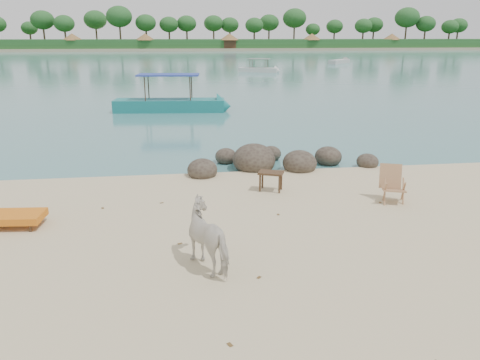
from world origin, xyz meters
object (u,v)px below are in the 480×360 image
object	(u,v)px
lounge_chair	(0,213)
boat_near	(168,80)
side_table	(271,182)
boulders	(271,162)
deck_chair	(395,186)
cow	(212,237)

from	to	relation	value
lounge_chair	boat_near	distance (m)	17.13
boat_near	side_table	bearing A→B (deg)	-73.72
boulders	side_table	size ratio (longest dim) A/B	9.46
lounge_chair	deck_chair	xyz separation A→B (m)	(9.29, 0.34, 0.12)
boulders	cow	distance (m)	7.01
cow	side_table	distance (m)	4.58
lounge_chair	side_table	bearing A→B (deg)	19.77
boulders	cow	size ratio (longest dim) A/B	4.40
boulders	cow	xyz separation A→B (m)	(-2.41, -6.57, 0.40)
boulders	cow	world-z (taller)	cow
side_table	boulders	bearing A→B (deg)	100.97
boulders	boat_near	world-z (taller)	boat_near
boulders	lounge_chair	distance (m)	8.01
side_table	lounge_chair	size ratio (longest dim) A/B	0.29
cow	lounge_chair	xyz separation A→B (m)	(-4.47, 2.47, -0.26)
cow	side_table	size ratio (longest dim) A/B	2.15
boulders	deck_chair	world-z (taller)	deck_chair
side_table	boat_near	bearing A→B (deg)	123.15
boulders	side_table	world-z (taller)	boulders
cow	boat_near	world-z (taller)	boat_near
lounge_chair	deck_chair	bearing A→B (deg)	7.17
lounge_chair	deck_chair	world-z (taller)	deck_chair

